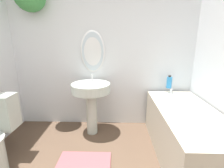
% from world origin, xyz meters
% --- Properties ---
extents(wall_back, '(2.86, 0.41, 2.40)m').
position_xyz_m(wall_back, '(-0.15, 2.30, 1.31)').
color(wall_back, silver).
rests_on(wall_back, ground_plane).
extents(pedestal_sink, '(0.54, 0.54, 0.86)m').
position_xyz_m(pedestal_sink, '(-0.15, 1.98, 0.59)').
color(pedestal_sink, '#B2BCB2').
rests_on(pedestal_sink, ground_plane).
extents(bathtub, '(0.66, 1.44, 0.65)m').
position_xyz_m(bathtub, '(1.02, 1.52, 0.30)').
color(bathtub, '#B2A893').
rests_on(bathtub, ground_plane).
extents(shampoo_bottle, '(0.08, 0.08, 0.19)m').
position_xyz_m(shampoo_bottle, '(0.99, 2.17, 0.74)').
color(shampoo_bottle, '#2D84C6').
rests_on(shampoo_bottle, bathtub).
extents(bath_mat, '(0.60, 0.42, 0.02)m').
position_xyz_m(bath_mat, '(-0.15, 1.30, 0.01)').
color(bath_mat, '#934C51').
rests_on(bath_mat, ground_plane).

